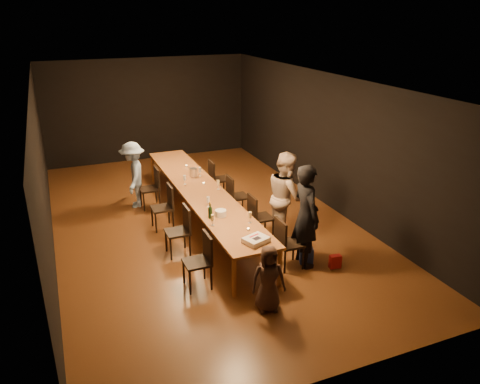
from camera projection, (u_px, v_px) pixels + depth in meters
name	position (u px, v px, depth m)	size (l,w,h in m)	color
ground	(202.00, 221.00, 10.11)	(10.00, 10.00, 0.00)	#4A2812
room_shell	(199.00, 127.00, 9.36)	(6.04, 10.04, 3.02)	black
table	(201.00, 191.00, 9.86)	(0.90, 6.00, 0.75)	brown
chair_right_0	(290.00, 243.00, 8.18)	(0.42, 0.42, 0.93)	black
chair_right_1	(261.00, 217.00, 9.21)	(0.42, 0.42, 0.93)	black
chair_right_2	(238.00, 196.00, 10.25)	(0.42, 0.42, 0.93)	black
chair_right_3	(219.00, 179.00, 11.28)	(0.42, 0.42, 0.93)	black
chair_left_0	(197.00, 262.00, 7.58)	(0.42, 0.42, 0.93)	black
chair_left_1	(177.00, 231.00, 8.61)	(0.42, 0.42, 0.93)	black
chair_left_2	(162.00, 208.00, 9.64)	(0.42, 0.42, 0.93)	black
chair_left_3	(149.00, 188.00, 10.68)	(0.42, 0.42, 0.93)	black
woman_birthday	(306.00, 216.00, 8.12)	(0.68, 0.45, 1.87)	black
woman_tan	(286.00, 196.00, 9.07)	(0.87, 0.68, 1.79)	#C0A490
man_blue	(133.00, 175.00, 10.64)	(0.99, 0.57, 1.53)	#89A8D4
child	(268.00, 279.00, 6.98)	(0.52, 0.34, 1.06)	#412C24
gift_bag_red	(335.00, 262.00, 8.27)	(0.20, 0.11, 0.24)	red
gift_bag_blue	(306.00, 255.00, 8.42)	(0.23, 0.16, 0.29)	#2642A7
birthday_cake	(256.00, 240.00, 7.58)	(0.46, 0.42, 0.09)	white
plate_stack	(221.00, 213.00, 8.54)	(0.21, 0.21, 0.12)	white
champagne_bottle	(210.00, 210.00, 8.42)	(0.07, 0.07, 0.32)	black
ice_bucket	(193.00, 172.00, 10.55)	(0.18, 0.18, 0.19)	silver
wineglass_0	(213.00, 220.00, 8.15)	(0.06, 0.06, 0.21)	beige
wineglass_1	(250.00, 217.00, 8.25)	(0.06, 0.06, 0.21)	beige
wineglass_2	(208.00, 202.00, 8.92)	(0.06, 0.06, 0.21)	silver
wineglass_3	(218.00, 185.00, 9.79)	(0.06, 0.06, 0.21)	beige
wineglass_4	(185.00, 180.00, 10.07)	(0.06, 0.06, 0.21)	silver
wineglass_5	(200.00, 172.00, 10.57)	(0.06, 0.06, 0.21)	silver
tealight_near	(248.00, 229.00, 8.01)	(0.05, 0.05, 0.03)	#B2B7B2
tealight_mid	(204.00, 183.00, 10.11)	(0.05, 0.05, 0.03)	#B2B7B2
tealight_far	(187.00, 166.00, 11.24)	(0.05, 0.05, 0.03)	#B2B7B2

